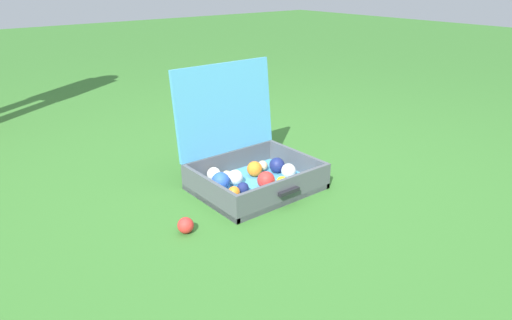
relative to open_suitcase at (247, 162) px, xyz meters
name	(u,v)px	position (x,y,z in m)	size (l,w,h in m)	color
ground_plane	(255,193)	(-0.03, -0.10, -0.12)	(16.00, 16.00, 0.00)	#336B28
open_suitcase	(247,162)	(0.00, 0.00, 0.00)	(0.54, 0.51, 0.55)	#4799C6
stray_ball_on_grass	(186,225)	(-0.46, -0.20, -0.08)	(0.06, 0.06, 0.06)	red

